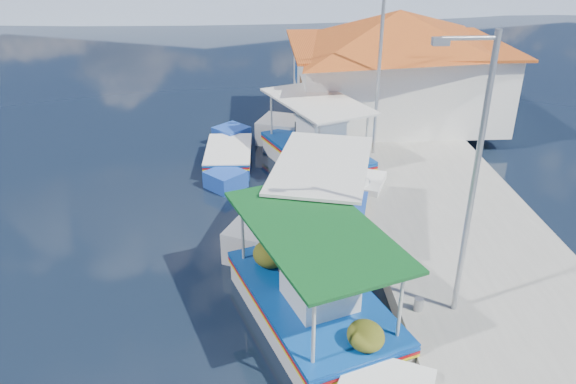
{
  "coord_description": "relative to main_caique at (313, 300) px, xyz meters",
  "views": [
    {
      "loc": [
        0.36,
        -7.66,
        8.27
      ],
      "look_at": [
        1.22,
        6.37,
        1.3
      ],
      "focal_mm": 35.0,
      "sensor_mm": 36.0,
      "label": 1
    }
  ],
  "objects": [
    {
      "name": "quay",
      "position": [
        4.35,
        3.56,
        -0.28
      ],
      "size": [
        5.0,
        44.0,
        0.5
      ],
      "primitive_type": "cube",
      "color": "#9A9890",
      "rests_on": "ground"
    },
    {
      "name": "lamp_post_far",
      "position": [
        2.96,
        8.56,
        3.33
      ],
      "size": [
        1.21,
        0.14,
        6.0
      ],
      "color": "#A5A8AD",
      "rests_on": "quay"
    },
    {
      "name": "lamp_post_near",
      "position": [
        2.96,
        -0.44,
        3.33
      ],
      "size": [
        1.21,
        0.14,
        6.0
      ],
      "color": "#A5A8AD",
      "rests_on": "quay"
    },
    {
      "name": "caique_far",
      "position": [
        0.97,
        8.61,
        -0.01
      ],
      "size": [
        4.3,
        7.36,
        2.79
      ],
      "rotation": [
        0.0,
        0.0,
        -0.4
      ],
      "color": "white",
      "rests_on": "ground"
    },
    {
      "name": "harbor_building",
      "position": [
        4.65,
        12.56,
        2.25
      ],
      "size": [
        10.49,
        10.49,
        4.4
      ],
      "color": "white",
      "rests_on": "quay"
    },
    {
      "name": "caique_green_canopy",
      "position": [
        0.47,
        3.1,
        -0.1
      ],
      "size": [
        3.51,
        7.4,
        2.86
      ],
      "rotation": [
        0.0,
        0.0,
        0.25
      ],
      "color": "white",
      "rests_on": "ground"
    },
    {
      "name": "caique_blue_hull",
      "position": [
        -2.2,
        9.02,
        -0.26
      ],
      "size": [
        1.69,
        5.45,
        0.97
      ],
      "rotation": [
        0.0,
        0.0,
        0.02
      ],
      "color": "#1C45AC",
      "rests_on": "ground"
    },
    {
      "name": "main_caique",
      "position": [
        0.0,
        0.0,
        0.0
      ],
      "size": [
        4.23,
        7.8,
        2.73
      ],
      "rotation": [
        0.0,
        0.0,
        -0.35
      ],
      "color": "white",
      "rests_on": "ground"
    },
    {
      "name": "bollards",
      "position": [
        2.25,
        2.81,
        0.12
      ],
      "size": [
        0.2,
        17.2,
        0.3
      ],
      "color": "#A5A8AD",
      "rests_on": "quay"
    }
  ]
}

